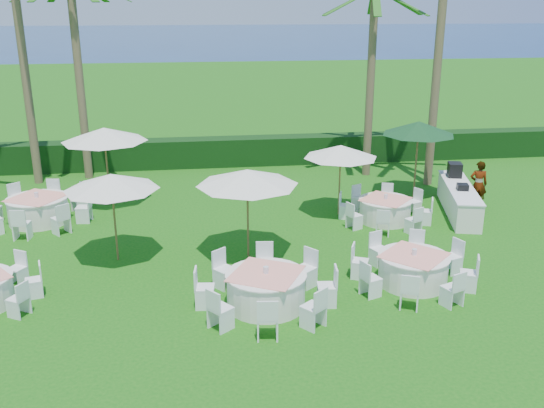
{
  "coord_description": "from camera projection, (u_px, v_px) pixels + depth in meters",
  "views": [
    {
      "loc": [
        -0.5,
        -13.77,
        6.82
      ],
      "look_at": [
        1.71,
        2.55,
        1.3
      ],
      "focal_mm": 40.0,
      "sensor_mm": 36.0,
      "label": 1
    }
  ],
  "objects": [
    {
      "name": "umbrella_b",
      "position": [
        247.0,
        177.0,
        16.39
      ],
      "size": [
        2.81,
        2.81,
        2.52
      ],
      "color": "brown",
      "rests_on": "ground"
    },
    {
      "name": "umbrella_d",
      "position": [
        341.0,
        151.0,
        19.76
      ],
      "size": [
        2.44,
        2.44,
        2.38
      ],
      "color": "brown",
      "rests_on": "ground"
    },
    {
      "name": "buffet_table",
      "position": [
        459.0,
        198.0,
        20.44
      ],
      "size": [
        1.82,
        4.13,
        1.44
      ],
      "color": "white",
      "rests_on": "ground"
    },
    {
      "name": "palm_d",
      "position": [
        371.0,
        74.0,
        23.82
      ],
      "size": [
        4.29,
        4.35,
        7.3
      ],
      "color": "brown",
      "rests_on": "ground"
    },
    {
      "name": "palm_e",
      "position": [
        439.0,
        40.0,
        22.08
      ],
      "size": [
        4.4,
        4.15,
        10.0
      ],
      "color": "brown",
      "rests_on": "ground"
    },
    {
      "name": "banquet_table_b",
      "position": [
        266.0,
        289.0,
        14.16
      ],
      "size": [
        3.34,
        3.34,
        1.0
      ],
      "color": "white",
      "rests_on": "ground"
    },
    {
      "name": "hedge",
      "position": [
        204.0,
        152.0,
        26.25
      ],
      "size": [
        34.0,
        1.0,
        1.2
      ],
      "primitive_type": "cube",
      "color": "black",
      "rests_on": "ground"
    },
    {
      "name": "ground",
      "position": [
        218.0,
        288.0,
        15.17
      ],
      "size": [
        120.0,
        120.0,
        0.0
      ],
      "primitive_type": "plane",
      "color": "#10570E",
      "rests_on": "ground"
    },
    {
      "name": "umbrella_green",
      "position": [
        419.0,
        128.0,
        21.57
      ],
      "size": [
        2.62,
        2.62,
        2.77
      ],
      "color": "brown",
      "rests_on": "ground"
    },
    {
      "name": "banquet_table_d",
      "position": [
        38.0,
        209.0,
        19.55
      ],
      "size": [
        3.4,
        3.4,
        1.02
      ],
      "color": "white",
      "rests_on": "ground"
    },
    {
      "name": "umbrella_a",
      "position": [
        111.0,
        182.0,
        16.12
      ],
      "size": [
        2.55,
        2.55,
        2.48
      ],
      "color": "brown",
      "rests_on": "ground"
    },
    {
      "name": "umbrella_c",
      "position": [
        104.0,
        135.0,
        20.71
      ],
      "size": [
        2.94,
        2.94,
        2.73
      ],
      "color": "brown",
      "rests_on": "ground"
    },
    {
      "name": "palm_b",
      "position": [
        78.0,
        69.0,
        23.3
      ],
      "size": [
        4.4,
        4.0,
        7.78
      ],
      "color": "brown",
      "rests_on": "ground"
    },
    {
      "name": "banquet_table_c",
      "position": [
        413.0,
        269.0,
        15.29
      ],
      "size": [
        3.04,
        3.04,
        0.95
      ],
      "color": "white",
      "rests_on": "ground"
    },
    {
      "name": "banquet_table_f",
      "position": [
        385.0,
        209.0,
        19.68
      ],
      "size": [
        2.93,
        2.93,
        0.91
      ],
      "color": "white",
      "rests_on": "ground"
    },
    {
      "name": "ocean",
      "position": [
        190.0,
        40.0,
        110.99
      ],
      "size": [
        260.0,
        260.0,
        0.0
      ],
      "primitive_type": "plane",
      "color": "#082553",
      "rests_on": "ground"
    },
    {
      "name": "palm_a",
      "position": [
        21.0,
        41.0,
        22.25
      ],
      "size": [
        4.24,
        4.37,
        9.92
      ],
      "color": "brown",
      "rests_on": "ground"
    },
    {
      "name": "staff_person",
      "position": [
        478.0,
        184.0,
        20.91
      ],
      "size": [
        0.68,
        0.53,
        1.64
      ],
      "primitive_type": "imported",
      "rotation": [
        0.0,
        0.0,
        2.89
      ],
      "color": "gray",
      "rests_on": "ground"
    }
  ]
}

